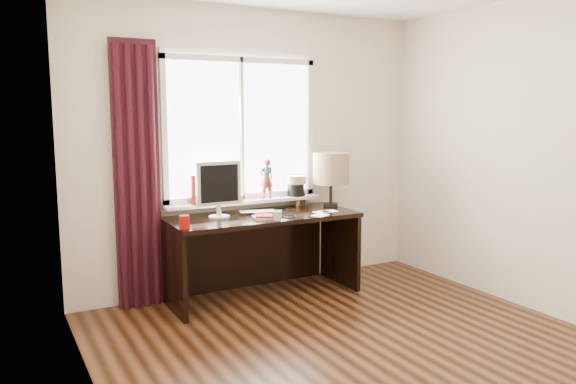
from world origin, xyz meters
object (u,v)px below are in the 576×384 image
desk (258,239)px  red_cup (184,222)px  monitor (219,186)px  laptop (257,212)px  mug (277,215)px  table_lamp (331,169)px

desk → red_cup: bearing=-157.0°
monitor → laptop: bearing=3.0°
laptop → monitor: (-0.38, -0.02, 0.27)m
red_cup → desk: bearing=23.0°
laptop → mug: bearing=-75.8°
laptop → table_lamp: (0.80, 0.02, 0.35)m
mug → desk: (0.01, 0.40, -0.29)m
laptop → table_lamp: size_ratio=0.61×
mug → table_lamp: table_lamp is taller
red_cup → desk: 0.92m
monitor → table_lamp: bearing=2.0°
laptop → desk: laptop is taller
laptop → monitor: bearing=-162.6°
red_cup → monitor: 0.56m
red_cup → table_lamp: (1.59, 0.35, 0.31)m
mug → red_cup: size_ratio=0.85×
mug → red_cup: (-0.79, 0.06, 0.01)m
mug → monitor: bearing=135.9°
mug → desk: size_ratio=0.05×
mug → red_cup: red_cup is taller
desk → monitor: 0.65m
mug → desk: mug is taller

